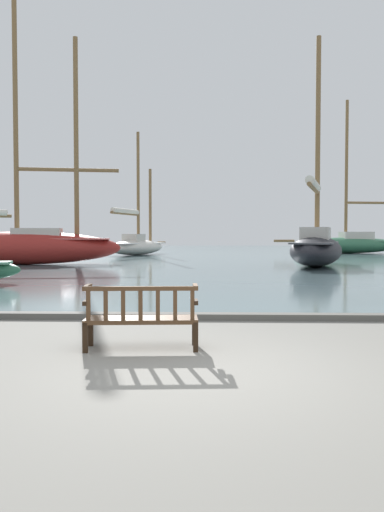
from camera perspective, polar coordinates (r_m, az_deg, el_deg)
ground_plane at (r=6.01m, az=1.21°, el=-13.29°), size 160.00×160.00×0.00m
harbor_water at (r=49.82m, az=1.76°, el=0.39°), size 100.00×80.00×0.08m
quay_edge_kerb at (r=9.76m, az=1.46°, el=-6.91°), size 40.00×0.30×0.12m
park_bench at (r=7.18m, az=-5.80°, el=-6.91°), size 1.63×0.62×0.92m
sailboat_nearest_starboard at (r=29.04m, az=-18.77°, el=1.55°), size 11.04×4.36×15.58m
sailboat_centre_channel at (r=48.83m, az=17.44°, el=1.53°), size 12.44×4.38×14.17m
sailboat_far_starboard at (r=26.85m, az=14.03°, el=1.05°), size 4.94×8.99×11.97m
sailboat_outer_starboard at (r=42.67m, az=-6.30°, el=1.35°), size 5.19×9.98×10.44m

